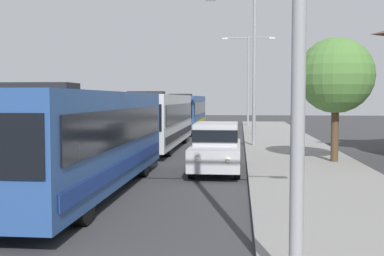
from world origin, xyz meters
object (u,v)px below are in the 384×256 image
roadside_tree (336,76)px  streetlamp_far (248,72)px  bus_middle (186,112)px  streetlamp_mid (254,54)px  white_suv (216,145)px  bus_second_in_line (159,119)px  bus_lead (86,137)px  box_truck_oncoming (147,112)px

roadside_tree → streetlamp_far: bearing=96.8°
bus_middle → streetlamp_mid: streetlamp_mid is taller
white_suv → streetlamp_mid: bearing=79.5°
bus_second_in_line → white_suv: (3.70, -8.25, -0.66)m
streetlamp_far → streetlamp_mid: bearing=-90.0°
roadside_tree → bus_lead: bearing=-140.9°
streetlamp_far → roadside_tree: 27.73m
bus_lead → bus_second_in_line: 12.79m
white_suv → streetlamp_far: 30.37m
bus_lead → streetlamp_mid: 15.20m
bus_lead → streetlamp_far: size_ratio=1.27×
bus_lead → bus_middle: (0.00, 26.24, 0.00)m
box_truck_oncoming → streetlamp_mid: 15.63m
box_truck_oncoming → roadside_tree: (11.95, -19.14, 2.11)m
bus_second_in_line → bus_middle: 13.45m
box_truck_oncoming → bus_middle: bearing=1.1°
white_suv → box_truck_oncoming: bearing=107.9°
white_suv → streetlamp_far: bearing=86.8°
bus_lead → bus_second_in_line: same height
bus_second_in_line → bus_middle: same height
bus_middle → roadside_tree: size_ratio=2.18×
bus_lead → bus_middle: bearing=90.0°
bus_middle → white_suv: (3.70, -21.70, -0.66)m
bus_second_in_line → bus_middle: bearing=90.0°
box_truck_oncoming → roadside_tree: roadside_tree is taller
bus_lead → bus_middle: same height
bus_lead → box_truck_oncoming: (-3.30, 26.18, 0.02)m
streetlamp_mid → roadside_tree: size_ratio=1.63×
bus_lead → streetlamp_far: bearing=81.1°
bus_middle → box_truck_oncoming: 3.30m
white_suv → box_truck_oncoming: 22.75m
bus_middle → streetlamp_far: 10.61m
bus_middle → streetlamp_far: (5.40, 8.28, 3.85)m
bus_second_in_line → box_truck_oncoming: bearing=103.9°
bus_middle → streetlamp_mid: size_ratio=1.33×
bus_middle → roadside_tree: bearing=-65.7°
white_suv → streetlamp_far: streetlamp_far is taller
bus_second_in_line → streetlamp_far: 22.72m
bus_middle → box_truck_oncoming: (-3.30, -0.06, 0.02)m
box_truck_oncoming → streetlamp_mid: bearing=-55.1°
streetlamp_mid → roadside_tree: streetlamp_mid is taller
white_suv → streetlamp_mid: streetlamp_mid is taller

